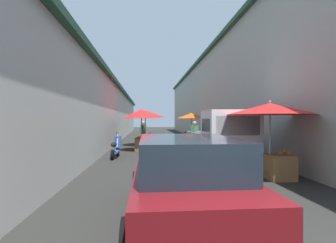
{
  "coord_description": "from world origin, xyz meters",
  "views": [
    {
      "loc": [
        -2.06,
        1.33,
        1.74
      ],
      "look_at": [
        9.14,
        0.36,
        1.67
      ],
      "focal_mm": 26.93,
      "sensor_mm": 36.0,
      "label": 1
    }
  ],
  "objects_px": {
    "fruit_stall_far_left": "(141,120)",
    "plastic_stool": "(185,142)",
    "fruit_stall_far_right": "(191,119)",
    "vendor_in_shade": "(195,135)",
    "parked_scooter": "(115,148)",
    "vendor_by_crates": "(143,131)",
    "fruit_stall_near_left": "(271,117)",
    "hatchback_car": "(186,179)",
    "fruit_stall_near_right": "(146,116)",
    "delivery_truck": "(224,138)"
  },
  "relations": [
    {
      "from": "parked_scooter",
      "to": "plastic_stool",
      "type": "relative_size",
      "value": 3.89
    },
    {
      "from": "fruit_stall_near_left",
      "to": "parked_scooter",
      "type": "bearing_deg",
      "value": 48.45
    },
    {
      "from": "vendor_by_crates",
      "to": "fruit_stall_far_left",
      "type": "bearing_deg",
      "value": 179.32
    },
    {
      "from": "fruit_stall_far_right",
      "to": "plastic_stool",
      "type": "bearing_deg",
      "value": 165.34
    },
    {
      "from": "vendor_by_crates",
      "to": "plastic_stool",
      "type": "bearing_deg",
      "value": -135.69
    },
    {
      "from": "vendor_by_crates",
      "to": "vendor_in_shade",
      "type": "distance_m",
      "value": 6.52
    },
    {
      "from": "plastic_stool",
      "to": "fruit_stall_far_left",
      "type": "bearing_deg",
      "value": 123.67
    },
    {
      "from": "fruit_stall_far_right",
      "to": "plastic_stool",
      "type": "relative_size",
      "value": 5.57
    },
    {
      "from": "hatchback_car",
      "to": "delivery_truck",
      "type": "distance_m",
      "value": 5.61
    },
    {
      "from": "fruit_stall_far_right",
      "to": "vendor_in_shade",
      "type": "distance_m",
      "value": 7.94
    },
    {
      "from": "vendor_by_crates",
      "to": "plastic_stool",
      "type": "relative_size",
      "value": 3.77
    },
    {
      "from": "vendor_in_shade",
      "to": "parked_scooter",
      "type": "height_order",
      "value": "vendor_in_shade"
    },
    {
      "from": "vendor_by_crates",
      "to": "hatchback_car",
      "type": "bearing_deg",
      "value": -176.51
    },
    {
      "from": "fruit_stall_near_left",
      "to": "fruit_stall_far_right",
      "type": "relative_size",
      "value": 1.06
    },
    {
      "from": "fruit_stall_near_left",
      "to": "plastic_stool",
      "type": "xyz_separation_m",
      "value": [
        8.77,
        1.24,
        -1.49
      ]
    },
    {
      "from": "fruit_stall_near_right",
      "to": "plastic_stool",
      "type": "distance_m",
      "value": 3.18
    },
    {
      "from": "vendor_by_crates",
      "to": "vendor_in_shade",
      "type": "relative_size",
      "value": 0.98
    },
    {
      "from": "vendor_in_shade",
      "to": "parked_scooter",
      "type": "bearing_deg",
      "value": 105.02
    },
    {
      "from": "hatchback_car",
      "to": "vendor_by_crates",
      "type": "relative_size",
      "value": 2.39
    },
    {
      "from": "fruit_stall_near_left",
      "to": "hatchback_car",
      "type": "bearing_deg",
      "value": 134.17
    },
    {
      "from": "fruit_stall_far_left",
      "to": "vendor_in_shade",
      "type": "height_order",
      "value": "fruit_stall_far_left"
    },
    {
      "from": "fruit_stall_far_left",
      "to": "vendor_in_shade",
      "type": "bearing_deg",
      "value": -116.58
    },
    {
      "from": "fruit_stall_far_right",
      "to": "vendor_by_crates",
      "type": "xyz_separation_m",
      "value": [
        -1.87,
        3.88,
        -0.84
      ]
    },
    {
      "from": "fruit_stall_near_right",
      "to": "hatchback_car",
      "type": "height_order",
      "value": "fruit_stall_near_right"
    },
    {
      "from": "fruit_stall_near_right",
      "to": "fruit_stall_far_right",
      "type": "xyz_separation_m",
      "value": [
        3.61,
        -3.72,
        -0.22
      ]
    },
    {
      "from": "plastic_stool",
      "to": "fruit_stall_near_right",
      "type": "bearing_deg",
      "value": 68.23
    },
    {
      "from": "parked_scooter",
      "to": "plastic_stool",
      "type": "bearing_deg",
      "value": -42.46
    },
    {
      "from": "fruit_stall_far_right",
      "to": "plastic_stool",
      "type": "distance_m",
      "value": 4.98
    },
    {
      "from": "fruit_stall_near_left",
      "to": "vendor_by_crates",
      "type": "relative_size",
      "value": 1.56
    },
    {
      "from": "fruit_stall_far_left",
      "to": "parked_scooter",
      "type": "height_order",
      "value": "fruit_stall_far_left"
    },
    {
      "from": "fruit_stall_near_left",
      "to": "delivery_truck",
      "type": "bearing_deg",
      "value": 19.27
    },
    {
      "from": "fruit_stall_far_left",
      "to": "fruit_stall_near_right",
      "type": "relative_size",
      "value": 0.91
    },
    {
      "from": "hatchback_car",
      "to": "vendor_in_shade",
      "type": "bearing_deg",
      "value": -11.98
    },
    {
      "from": "delivery_truck",
      "to": "vendor_in_shade",
      "type": "relative_size",
      "value": 2.95
    },
    {
      "from": "fruit_stall_far_right",
      "to": "delivery_truck",
      "type": "height_order",
      "value": "fruit_stall_far_right"
    },
    {
      "from": "delivery_truck",
      "to": "fruit_stall_far_left",
      "type": "bearing_deg",
      "value": 33.88
    },
    {
      "from": "fruit_stall_far_left",
      "to": "fruit_stall_near_right",
      "type": "height_order",
      "value": "fruit_stall_near_right"
    },
    {
      "from": "delivery_truck",
      "to": "parked_scooter",
      "type": "relative_size",
      "value": 2.92
    },
    {
      "from": "plastic_stool",
      "to": "hatchback_car",
      "type": "bearing_deg",
      "value": 171.29
    },
    {
      "from": "fruit_stall_near_left",
      "to": "delivery_truck",
      "type": "relative_size",
      "value": 0.52
    },
    {
      "from": "fruit_stall_far_right",
      "to": "vendor_by_crates",
      "type": "relative_size",
      "value": 1.48
    },
    {
      "from": "fruit_stall_far_left",
      "to": "plastic_stool",
      "type": "bearing_deg",
      "value": -56.33
    },
    {
      "from": "fruit_stall_far_right",
      "to": "delivery_truck",
      "type": "xyz_separation_m",
      "value": [
        -11.21,
        0.73,
        -0.74
      ]
    },
    {
      "from": "fruit_stall_far_left",
      "to": "parked_scooter",
      "type": "xyz_separation_m",
      "value": [
        -2.42,
        1.15,
        -1.3
      ]
    },
    {
      "from": "vendor_in_shade",
      "to": "plastic_stool",
      "type": "xyz_separation_m",
      "value": [
        3.19,
        0.01,
        -0.65
      ]
    },
    {
      "from": "vendor_by_crates",
      "to": "vendor_in_shade",
      "type": "height_order",
      "value": "vendor_in_shade"
    },
    {
      "from": "hatchback_car",
      "to": "plastic_stool",
      "type": "distance_m",
      "value": 11.86
    },
    {
      "from": "fruit_stall_near_left",
      "to": "vendor_in_shade",
      "type": "xyz_separation_m",
      "value": [
        5.58,
        1.22,
        -0.84
      ]
    },
    {
      "from": "delivery_truck",
      "to": "vendor_by_crates",
      "type": "height_order",
      "value": "delivery_truck"
    },
    {
      "from": "fruit_stall_near_left",
      "to": "vendor_by_crates",
      "type": "distance_m",
      "value": 12.19
    }
  ]
}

